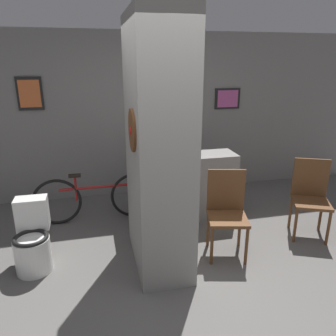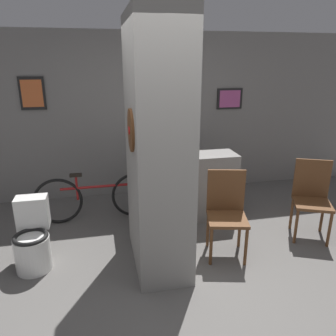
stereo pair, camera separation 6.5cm
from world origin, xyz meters
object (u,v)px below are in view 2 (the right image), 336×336
Objects in this scene: chair_by_doorway at (312,196)px; toilet at (33,240)px; chair_near_pillar at (226,210)px; bicycle at (97,197)px; bottle_tall at (188,148)px.

toilet is at bearing -156.14° from chair_by_doorway.
chair_near_pillar is (2.15, -0.18, 0.23)m from toilet.
chair_by_doorway is at bearing -0.30° from toilet.
chair_near_pillar is 1.86m from bicycle.
bottle_tall is (1.25, -0.21, 0.69)m from bicycle.
bottle_tall is (1.95, 0.77, 0.72)m from toilet.
chair_by_doorway is at bearing -29.21° from bottle_tall.
bicycle is at bearing 170.59° from bottle_tall.
chair_near_pillar is 1.00× the size of chair_by_doorway.
chair_near_pillar reaches higher than toilet.
bottle_tall reaches higher than chair_by_doorway.
chair_near_pillar is at bearing -38.47° from bicycle.
chair_near_pillar is at bearing -4.66° from toilet.
chair_near_pillar is at bearing -148.40° from chair_by_doorway.
chair_near_pillar is 0.57× the size of bicycle.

